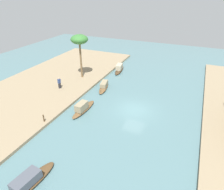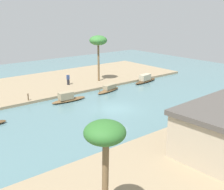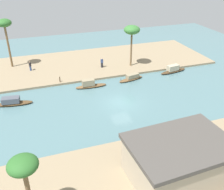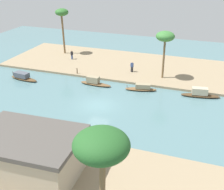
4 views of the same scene
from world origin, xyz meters
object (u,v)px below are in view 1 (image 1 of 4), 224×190
object	(u,v)px
sampan_near_left_bank	(29,181)
mooring_post	(44,118)
sampan_upstream_small	(104,86)
sampan_foreground	(119,68)
sampan_midstream	(83,108)
person_by_mooring	(59,84)
palm_tree_left_near	(79,40)

from	to	relation	value
sampan_near_left_bank	mooring_post	bearing A→B (deg)	-140.88
sampan_upstream_small	sampan_foreground	bearing A→B (deg)	171.19
sampan_foreground	sampan_near_left_bank	distance (m)	25.16
mooring_post	sampan_near_left_bank	bearing A→B (deg)	32.25
sampan_midstream	sampan_upstream_small	world-z (taller)	sampan_midstream
sampan_foreground	person_by_mooring	distance (m)	11.83
sampan_midstream	sampan_foreground	bearing A→B (deg)	-174.37
palm_tree_left_near	sampan_near_left_bank	bearing A→B (deg)	19.85
person_by_mooring	sampan_midstream	bearing A→B (deg)	-110.28
palm_tree_left_near	sampan_midstream	bearing A→B (deg)	31.47
palm_tree_left_near	person_by_mooring	bearing A→B (deg)	-9.59
sampan_foreground	person_by_mooring	xyz separation A→B (m)	(10.65, -5.14, 0.54)
sampan_upstream_small	mooring_post	bearing A→B (deg)	-24.49
sampan_near_left_bank	sampan_upstream_small	distance (m)	17.54
person_by_mooring	palm_tree_left_near	world-z (taller)	palm_tree_left_near
sampan_upstream_small	sampan_near_left_bank	bearing A→B (deg)	-6.16
sampan_near_left_bank	person_by_mooring	distance (m)	16.36
sampan_upstream_small	palm_tree_left_near	bearing A→B (deg)	-123.90
sampan_midstream	sampan_foreground	distance (m)	14.38
sampan_near_left_bank	sampan_midstream	bearing A→B (deg)	-164.10
sampan_upstream_small	mooring_post	world-z (taller)	mooring_post
sampan_midstream	mooring_post	distance (m)	4.70
sampan_foreground	sampan_near_left_bank	bearing A→B (deg)	-3.10
sampan_foreground	palm_tree_left_near	world-z (taller)	palm_tree_left_near
sampan_midstream	sampan_foreground	world-z (taller)	sampan_foreground
sampan_foreground	sampan_upstream_small	distance (m)	7.63
sampan_upstream_small	person_by_mooring	distance (m)	6.49
sampan_upstream_small	sampan_midstream	bearing A→B (deg)	-9.67
person_by_mooring	palm_tree_left_near	distance (m)	7.26
sampan_near_left_bank	sampan_upstream_small	bearing A→B (deg)	-166.29
sampan_foreground	palm_tree_left_near	distance (m)	9.26
sampan_near_left_bank	palm_tree_left_near	xyz separation A→B (m)	(-19.27, -6.96, 5.87)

